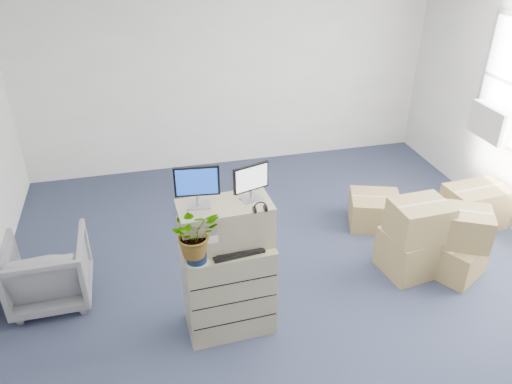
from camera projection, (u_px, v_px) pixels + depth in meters
ground at (303, 314)px, 4.94m from camera, size 7.00×7.00×0.00m
wall_back at (230, 74)px, 7.19m from camera, size 6.00×0.02×2.80m
ac_unit at (493, 122)px, 6.12m from camera, size 0.24×0.60×0.40m
filing_cabinet_lower at (229, 286)px, 4.59m from camera, size 0.82×0.52×0.93m
filing_cabinet_upper at (225, 224)px, 4.29m from camera, size 0.81×0.43×0.40m
monitor_left at (197, 184)px, 4.07m from camera, size 0.37×0.16×0.37m
monitor_right at (251, 181)px, 4.17m from camera, size 0.32×0.17×0.33m
headphones at (260, 208)px, 4.09m from camera, size 0.11×0.02×0.11m
keyboard at (237, 251)px, 4.27m from camera, size 0.47×0.24×0.02m
mouse at (267, 242)px, 4.38m from camera, size 0.09×0.06×0.03m
water_bottle at (240, 231)px, 4.35m from camera, size 0.06×0.06×0.22m
phone_dock at (222, 238)px, 4.39m from camera, size 0.05×0.04×0.11m
external_drive at (260, 232)px, 4.49m from camera, size 0.20×0.17×0.05m
tissue_box at (263, 222)px, 4.51m from camera, size 0.23×0.13×0.08m
potted_plant at (195, 238)px, 4.03m from camera, size 0.46×0.49×0.42m
office_chair at (48, 267)px, 4.95m from camera, size 0.76×0.71×0.78m
cardboard_boxes at (434, 227)px, 5.69m from camera, size 1.95×1.80×0.87m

